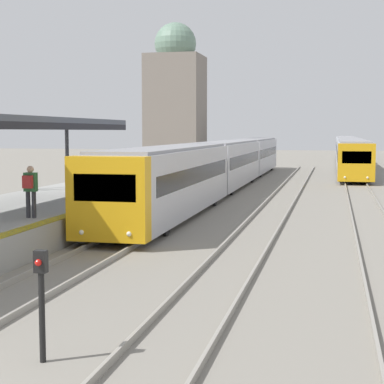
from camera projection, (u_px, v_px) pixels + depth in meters
person_on_platform at (30, 187)px, 20.38m from camera, size 0.40×0.40×1.66m
train_near at (226, 162)px, 41.64m from camera, size 2.61×45.09×3.05m
train_far at (348, 150)px, 70.41m from camera, size 2.52×55.35×2.99m
signal_post_near at (41, 293)px, 10.22m from camera, size 0.20×0.21×1.83m
distant_domed_building at (175, 101)px, 59.71m from camera, size 5.01×5.01×13.70m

